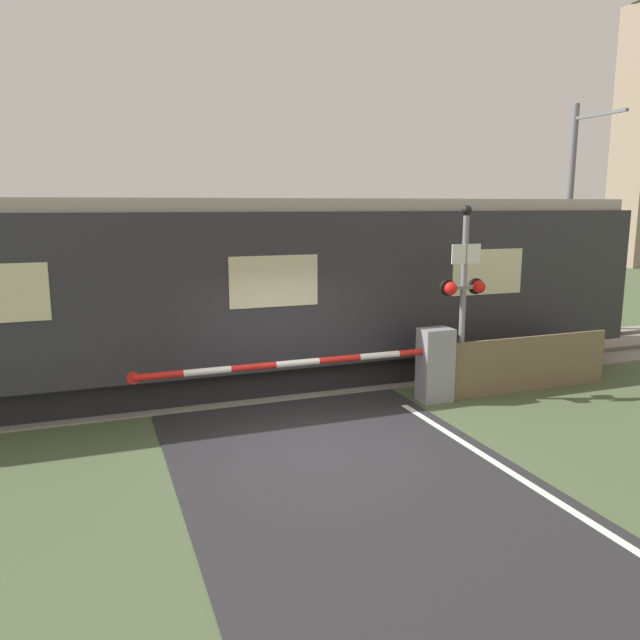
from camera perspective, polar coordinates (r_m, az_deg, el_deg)
ground_plane at (r=9.95m, az=-0.30°, el=-10.93°), size 80.00×80.00×0.00m
track_bed at (r=13.27m, az=-5.78°, el=-5.34°), size 36.00×3.20×0.13m
train at (r=12.86m, az=-6.19°, el=2.79°), size 16.59×3.19×3.75m
crossing_barrier at (r=11.64m, az=8.73°, el=-4.04°), size 5.81×0.44×1.38m
signal_post at (r=11.81m, az=13.00°, el=2.63°), size 0.91×0.26×3.63m
catenary_pole at (r=19.34m, az=21.85°, el=8.90°), size 0.20×1.90×6.38m
roadside_fence at (r=12.95m, az=18.46°, el=-3.83°), size 3.74×0.06×1.10m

